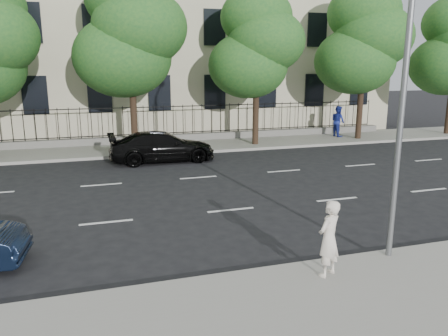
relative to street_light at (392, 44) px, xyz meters
name	(u,v)px	position (x,y,z in m)	size (l,w,h in m)	color
ground	(258,238)	(-2.50, 1.77, -5.15)	(120.00, 120.00, 0.00)	black
near_sidewalk	(335,310)	(-2.50, -2.23, -5.07)	(60.00, 4.00, 0.15)	gray
far_sidewalk	(169,147)	(-2.50, 15.77, -5.07)	(60.00, 4.00, 0.15)	gray
lane_markings	(212,192)	(-2.50, 6.52, -5.14)	(49.60, 4.62, 0.01)	silver
masonry_building	(144,4)	(-2.50, 24.72, 3.87)	(34.60, 12.11, 18.50)	beige
iron_fence	(164,133)	(-2.50, 17.47, -4.50)	(30.00, 0.50, 2.20)	slate
street_light	(392,44)	(0.00, 0.00, 0.00)	(0.25, 3.32, 8.05)	slate
tree_c	(130,31)	(-4.46, 15.13, 1.26)	(5.89, 5.50, 9.80)	#382619
tree_d	(256,44)	(2.54, 15.13, 0.69)	(5.34, 4.94, 8.84)	#382619
tree_e	(364,40)	(9.54, 15.13, 1.05)	(5.71, 5.31, 9.46)	#382619
black_sedan	(162,147)	(-3.43, 12.42, -4.40)	(2.11, 5.19, 1.51)	black
woman_near	(329,238)	(-1.98, -1.01, -4.14)	(0.63, 0.41, 1.72)	white
pedestrian_far	(338,121)	(8.66, 16.06, -4.01)	(0.96, 0.75, 1.98)	navy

